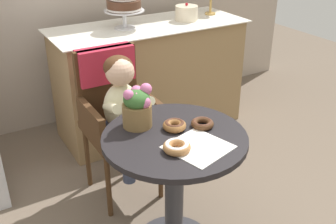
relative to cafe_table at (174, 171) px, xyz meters
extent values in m
cylinder|color=black|center=(0.00, 0.00, 0.20)|extent=(0.72, 0.72, 0.03)
cylinder|color=#333338|center=(0.00, 0.00, -0.16)|extent=(0.10, 0.10, 0.69)
cube|color=#472D19|center=(-0.03, 0.59, -0.04)|extent=(0.42, 0.42, 0.04)
cube|color=#472D19|center=(-0.03, 0.78, 0.22)|extent=(0.40, 0.04, 0.46)
cube|color=#472D19|center=(-0.22, 0.59, 0.08)|extent=(0.04, 0.38, 0.18)
cube|color=#472D19|center=(0.16, 0.59, 0.08)|extent=(0.04, 0.38, 0.18)
cube|color=#B22338|center=(-0.03, 0.78, 0.34)|extent=(0.36, 0.11, 0.22)
cylinder|color=#472D19|center=(-0.21, 0.41, -0.28)|extent=(0.03, 0.03, 0.45)
cylinder|color=#472D19|center=(0.15, 0.41, -0.28)|extent=(0.03, 0.03, 0.45)
cylinder|color=#472D19|center=(-0.21, 0.77, -0.28)|extent=(0.03, 0.03, 0.45)
cylinder|color=#472D19|center=(0.15, 0.77, -0.28)|extent=(0.03, 0.03, 0.45)
ellipsoid|color=beige|center=(-0.03, 0.57, 0.14)|extent=(0.22, 0.16, 0.30)
sphere|color=#E0B293|center=(-0.03, 0.56, 0.36)|extent=(0.17, 0.17, 0.17)
ellipsoid|color=#4C2D19|center=(-0.03, 0.58, 0.38)|extent=(0.17, 0.17, 0.14)
cylinder|color=beige|center=(-0.13, 0.48, 0.19)|extent=(0.08, 0.23, 0.13)
sphere|color=#E0B293|center=(-0.12, 0.41, 0.12)|extent=(0.06, 0.06, 0.06)
cylinder|color=beige|center=(0.06, 0.48, 0.19)|extent=(0.08, 0.23, 0.13)
sphere|color=#E0B293|center=(0.05, 0.41, 0.12)|extent=(0.06, 0.06, 0.06)
cylinder|color=#3F4760|center=(-0.09, 0.49, 0.03)|extent=(0.09, 0.22, 0.09)
cylinder|color=#3F4760|center=(-0.09, 0.38, -0.14)|extent=(0.08, 0.08, 0.26)
cylinder|color=#3F4760|center=(0.02, 0.49, 0.03)|extent=(0.09, 0.22, 0.09)
cylinder|color=#3F4760|center=(0.02, 0.38, -0.14)|extent=(0.08, 0.08, 0.26)
cube|color=white|center=(0.04, -0.15, 0.21)|extent=(0.32, 0.32, 0.00)
torus|color=#AD7542|center=(-0.06, -0.12, 0.23)|extent=(0.13, 0.13, 0.04)
torus|color=white|center=(-0.06, -0.12, 0.24)|extent=(0.11, 0.11, 0.02)
torus|color=#936033|center=(0.03, 0.05, 0.23)|extent=(0.12, 0.12, 0.04)
torus|color=#512D1E|center=(0.03, 0.05, 0.24)|extent=(0.10, 0.10, 0.02)
torus|color=#4C2D19|center=(0.17, 0.01, 0.23)|extent=(0.12, 0.12, 0.03)
torus|color=#512D1E|center=(0.17, 0.01, 0.24)|extent=(0.10, 0.10, 0.02)
cylinder|color=brown|center=(-0.11, 0.18, 0.27)|extent=(0.15, 0.15, 0.12)
ellipsoid|color=#38662D|center=(-0.11, 0.18, 0.36)|extent=(0.14, 0.14, 0.10)
sphere|color=#CC6699|center=(-0.06, 0.18, 0.40)|extent=(0.06, 0.06, 0.06)
sphere|color=#CC6699|center=(-0.10, 0.20, 0.39)|extent=(0.06, 0.06, 0.06)
sphere|color=#CC6699|center=(-0.13, 0.20, 0.37)|extent=(0.06, 0.06, 0.06)
sphere|color=#CC6699|center=(-0.16, 0.17, 0.40)|extent=(0.05, 0.05, 0.05)
sphere|color=#CC6699|center=(-0.12, 0.16, 0.38)|extent=(0.05, 0.05, 0.05)
sphere|color=#CC6699|center=(-0.09, 0.14, 0.36)|extent=(0.06, 0.06, 0.06)
cube|color=#93754C|center=(0.55, 1.30, -0.06)|extent=(1.50, 0.56, 0.90)
cube|color=white|center=(0.55, 1.30, 0.39)|extent=(1.56, 0.62, 0.01)
cylinder|color=silver|center=(0.35, 1.30, 0.40)|extent=(0.16, 0.16, 0.01)
cylinder|color=silver|center=(0.35, 1.30, 0.46)|extent=(0.03, 0.03, 0.12)
cylinder|color=silver|center=(0.35, 1.30, 0.53)|extent=(0.30, 0.30, 0.01)
cylinder|color=#4C2D1E|center=(0.35, 1.30, 0.57)|extent=(0.26, 0.25, 0.08)
cylinder|color=white|center=(0.35, 1.30, 0.54)|extent=(0.26, 0.26, 0.01)
cylinder|color=beige|center=(0.88, 1.27, 0.45)|extent=(0.18, 0.18, 0.12)
sphere|color=red|center=(0.88, 1.27, 0.52)|extent=(0.02, 0.02, 0.02)
cylinder|color=#B28C47|center=(1.16, 1.34, 0.40)|extent=(0.09, 0.09, 0.01)
cylinder|color=#B28C47|center=(1.16, 1.34, 0.49)|extent=(0.02, 0.02, 0.16)
camera|label=1|loc=(-0.89, -1.45, 1.20)|focal=43.02mm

